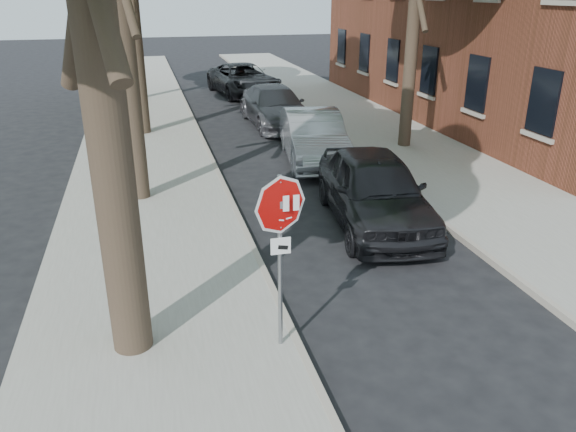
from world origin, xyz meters
The scene contains 10 objects.
ground centered at (0.00, 0.00, 0.00)m, with size 120.00×120.00×0.00m, color black.
sidewalk_left centered at (-2.50, 12.00, 0.06)m, with size 4.00×55.00×0.12m, color gray.
sidewalk_right centered at (6.00, 12.00, 0.06)m, with size 4.00×55.00×0.12m, color gray.
curb_left centered at (-0.45, 12.00, 0.07)m, with size 0.12×55.00×0.13m, color #9E9384.
curb_right centered at (3.95, 12.00, 0.07)m, with size 0.12×55.00×0.13m, color #9E9384.
stop_sign centered at (-0.70, -0.03, 1.95)m, with size 0.76×0.34×2.61m.
car_a centered at (2.48, 4.18, 0.83)m, with size 1.95×4.84×1.65m, color black.
car_b centered at (2.60, 9.25, 0.78)m, with size 1.64×4.70×1.55m, color gray.
car_c centered at (2.60, 14.45, 0.74)m, with size 2.07×5.08×1.48m, color #4B4A4F.
car_d centered at (2.60, 21.41, 0.77)m, with size 2.54×5.51×1.53m, color black.
Camera 1 is at (-2.33, -6.77, 4.97)m, focal length 35.00 mm.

